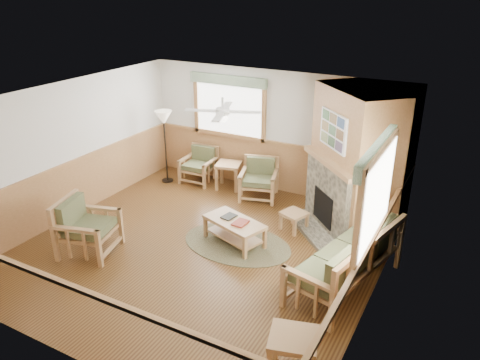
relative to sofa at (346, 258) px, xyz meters
The scene contains 24 objects.
floor 2.60m from the sofa, behind, with size 6.00×6.00×0.01m, color #4F3116.
ceiling 3.37m from the sofa, behind, with size 6.00×6.00×0.01m, color white.
wall_back 3.93m from the sofa, 131.63° to the left, with size 6.00×0.02×2.70m, color white.
wall_front 4.13m from the sofa, 129.16° to the right, with size 6.00×0.02×2.70m, color white.
wall_left 5.62m from the sofa, behind, with size 0.02×6.00×2.70m, color white.
wall_right 0.97m from the sofa, 16.18° to the right, with size 0.02×6.00×2.70m, color white.
wainscot 2.55m from the sofa, behind, with size 6.00×6.00×1.10m, color #A37142, non-canonical shape.
fireplace 2.16m from the sofa, 104.60° to the left, with size 2.20×2.20×2.70m, color #A37142, non-canonical shape.
window_back 5.05m from the sofa, 142.22° to the left, with size 1.90×0.16×1.50m, color white, non-canonical shape.
window_right 2.10m from the sofa, 38.88° to the right, with size 0.16×1.90×1.50m, color white, non-canonical shape.
ceiling_fan 3.13m from the sofa, behind, with size 1.24×1.24×0.36m, color white, non-canonical shape.
sofa is the anchor object (origin of this frame).
armchair_back_left 4.90m from the sofa, 150.40° to the left, with size 0.73×0.73×0.82m, color #A2784B, non-canonical shape.
armchair_back_right 3.45m from the sofa, 138.98° to the left, with size 0.77×0.77×0.86m, color #A2784B, non-canonical shape.
armchair_left 4.37m from the sofa, 164.85° to the right, with size 0.88×0.88×0.98m, color #A2784B, non-canonical shape.
coffee_table 2.18m from the sofa, behind, with size 1.13×0.57×0.45m, color #A2784B, non-canonical shape.
end_table_chairs 4.21m from the sofa, 144.89° to the left, with size 0.54×0.52×0.61m, color #A2784B, non-canonical shape.
end_table_sofa 2.11m from the sofa, 90.00° to the right, with size 0.56×0.54×0.63m, color #A2784B, non-canonical shape.
footstool 1.91m from the sofa, 136.80° to the left, with size 0.43×0.43×0.37m, color #A2784B, non-canonical shape.
braided_rug 2.15m from the sofa, behind, with size 2.05×2.05×0.01m, color #4D482F.
floor_lamp_left 5.35m from the sofa, 157.30° to the left, with size 0.40×0.40×1.73m, color black, non-canonical shape.
floor_lamp_right 0.99m from the sofa, 90.00° to the left, with size 0.37×0.37×1.61m, color black, non-canonical shape.
book_red 2.01m from the sofa, behind, with size 0.22×0.30×0.03m, color maroon.
book_dark 2.32m from the sofa, behind, with size 0.20×0.27×0.03m, color black.
Camera 1 is at (4.03, -6.01, 4.41)m, focal length 35.00 mm.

